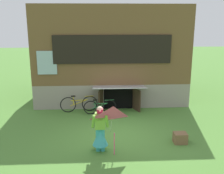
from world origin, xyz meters
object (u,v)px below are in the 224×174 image
object	(u,v)px
bicycle_green	(100,107)
bicycle_yellow	(79,104)
wooden_crate	(180,138)
person	(100,133)
kite	(113,120)

from	to	relation	value
bicycle_green	bicycle_yellow	xyz separation A→B (m)	(-0.99, 0.33, 0.05)
bicycle_green	wooden_crate	xyz separation A→B (m)	(2.83, -3.17, -0.15)
bicycle_green	wooden_crate	size ratio (longest dim) A/B	3.31
person	kite	distance (m)	0.94
bicycle_green	bicycle_yellow	bearing A→B (deg)	154.91
bicycle_yellow	wooden_crate	size ratio (longest dim) A/B	3.83
person	wooden_crate	bearing A→B (deg)	17.91
person	kite	bearing A→B (deg)	-43.84
bicycle_yellow	person	bearing A→B (deg)	-83.74
person	wooden_crate	distance (m)	2.93
kite	bicycle_green	size ratio (longest dim) A/B	1.10
bicycle_green	wooden_crate	world-z (taller)	bicycle_green
person	bicycle_yellow	bearing A→B (deg)	112.86
bicycle_green	person	bearing A→B (deg)	-96.92
kite	bicycle_green	bearing A→B (deg)	95.17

